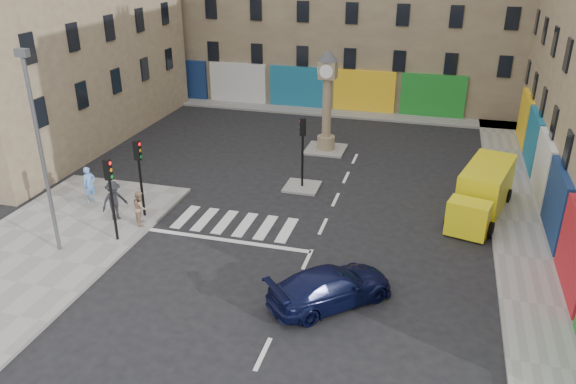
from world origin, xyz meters
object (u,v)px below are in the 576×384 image
at_px(pedestrian_tan, 140,208).
at_px(pedestrian_dark, 114,201).
at_px(traffic_light_island, 303,141).
at_px(lamp_post, 40,145).
at_px(navy_sedan, 331,287).
at_px(clock_pillar, 327,94).
at_px(pedestrian_blue, 89,184).
at_px(traffic_light_left_near, 110,187).
at_px(yellow_van, 483,191).
at_px(traffic_light_left_far, 139,166).

bearing_deg(pedestrian_tan, pedestrian_dark, 61.96).
distance_m(traffic_light_island, lamp_post, 12.52).
height_order(navy_sedan, pedestrian_tan, pedestrian_tan).
xyz_separation_m(clock_pillar, pedestrian_blue, (-9.62, -10.66, -2.51)).
relative_size(traffic_light_left_near, yellow_van, 0.58).
distance_m(pedestrian_tan, pedestrian_dark, 1.35).
height_order(yellow_van, pedestrian_dark, yellow_van).
height_order(navy_sedan, yellow_van, yellow_van).
xyz_separation_m(traffic_light_island, clock_pillar, (0.00, 6.00, 0.96)).
xyz_separation_m(traffic_light_left_far, clock_pillar, (6.30, 11.40, 0.93)).
xyz_separation_m(traffic_light_left_near, traffic_light_island, (6.30, 7.80, -0.03)).
xyz_separation_m(traffic_light_left_near, pedestrian_dark, (-1.04, 1.66, -1.52)).
height_order(traffic_light_left_far, pedestrian_dark, traffic_light_left_far).
bearing_deg(pedestrian_tan, pedestrian_blue, 41.00).
xyz_separation_m(traffic_light_left_far, lamp_post, (-1.90, -3.80, 2.17)).
xyz_separation_m(clock_pillar, pedestrian_dark, (-7.34, -12.14, -2.45)).
bearing_deg(pedestrian_tan, clock_pillar, -52.50).
relative_size(lamp_post, pedestrian_dark, 4.38).
xyz_separation_m(traffic_light_left_near, navy_sedan, (9.80, -1.90, -1.94)).
height_order(navy_sedan, pedestrian_blue, pedestrian_blue).
bearing_deg(lamp_post, yellow_van, 26.77).
height_order(traffic_light_island, pedestrian_dark, traffic_light_island).
distance_m(pedestrian_blue, pedestrian_dark, 2.72).
bearing_deg(traffic_light_left_near, lamp_post, -143.62).
bearing_deg(clock_pillar, traffic_light_left_near, -114.55).
height_order(traffic_light_left_near, traffic_light_island, traffic_light_left_near).
height_order(traffic_light_island, lamp_post, lamp_post).
distance_m(lamp_post, pedestrian_blue, 6.05).
height_order(lamp_post, pedestrian_blue, lamp_post).
distance_m(traffic_light_left_near, pedestrian_dark, 2.48).
bearing_deg(pedestrian_dark, traffic_light_left_far, -22.29).
bearing_deg(traffic_light_island, traffic_light_left_far, -139.40).
distance_m(traffic_light_left_near, yellow_van, 16.99).
bearing_deg(traffic_light_island, yellow_van, -3.39).
bearing_deg(yellow_van, lamp_post, -138.66).
relative_size(traffic_light_left_far, traffic_light_island, 1.00).
bearing_deg(pedestrian_blue, lamp_post, -135.39).
bearing_deg(yellow_van, pedestrian_dark, -146.48).
height_order(traffic_light_left_near, navy_sedan, traffic_light_left_near).
bearing_deg(pedestrian_dark, traffic_light_left_near, -115.52).
bearing_deg(traffic_light_island, pedestrian_tan, -134.15).
distance_m(clock_pillar, pedestrian_tan, 13.82).
xyz_separation_m(pedestrian_blue, pedestrian_dark, (2.28, -1.48, 0.06)).
height_order(traffic_light_island, pedestrian_blue, traffic_light_island).
bearing_deg(lamp_post, navy_sedan, -2.43).
bearing_deg(pedestrian_tan, traffic_light_left_far, -5.27).
distance_m(navy_sedan, pedestrian_dark, 11.42).
xyz_separation_m(clock_pillar, yellow_van, (8.98, -6.53, -2.44)).
relative_size(traffic_light_left_near, clock_pillar, 0.61).
bearing_deg(pedestrian_dark, traffic_light_island, -17.75).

